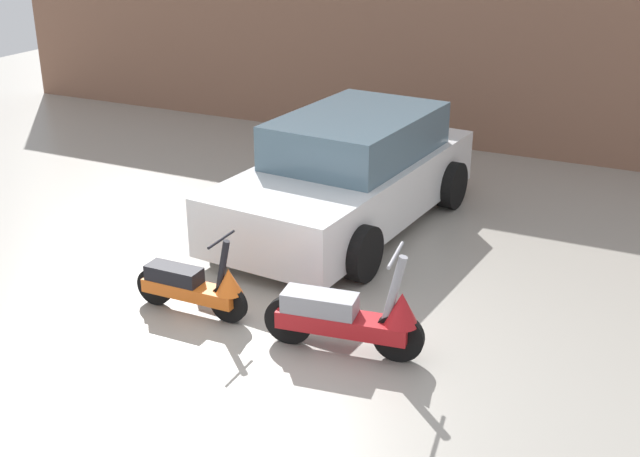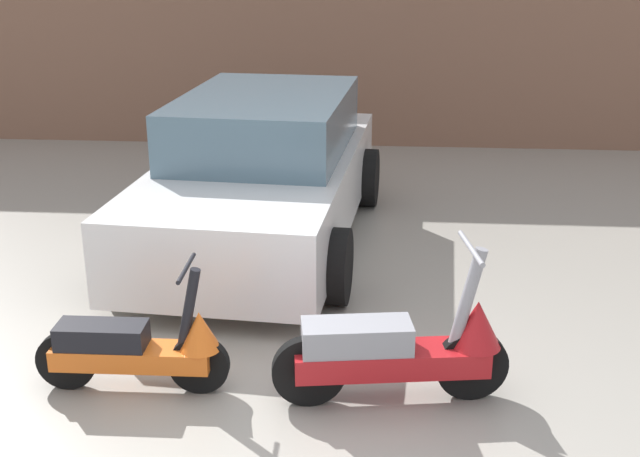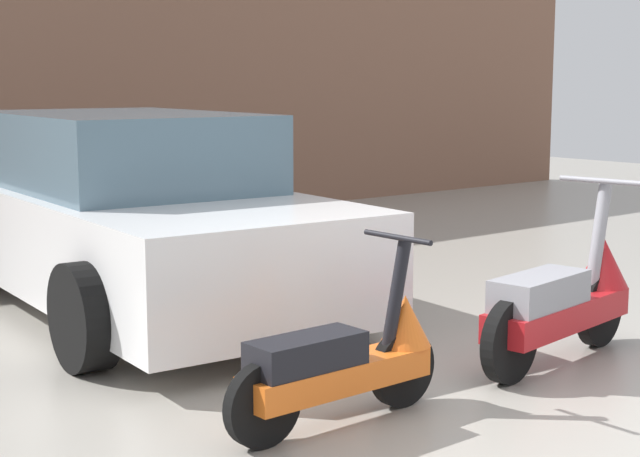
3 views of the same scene
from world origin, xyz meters
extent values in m
plane|color=#9E998E|center=(0.00, 0.00, 0.00)|extent=(28.00, 28.00, 0.00)
cylinder|color=black|center=(-0.48, 0.64, 0.21)|extent=(0.42, 0.08, 0.42)
cylinder|color=black|center=(-1.41, 0.62, 0.21)|extent=(0.42, 0.08, 0.42)
cube|color=orange|center=(-0.94, 0.63, 0.26)|extent=(1.09, 0.27, 0.15)
cube|color=black|center=(-1.14, 0.62, 0.42)|extent=(0.61, 0.25, 0.16)
cylinder|color=black|center=(-0.53, 0.64, 0.63)|extent=(0.19, 0.07, 0.59)
cylinder|color=black|center=(-0.53, 0.64, 0.92)|extent=(0.04, 0.48, 0.03)
cone|color=orange|center=(-0.47, 0.64, 0.47)|extent=(0.28, 0.28, 0.27)
cylinder|color=black|center=(1.37, 0.70, 0.25)|extent=(0.50, 0.16, 0.50)
cylinder|color=black|center=(0.28, 0.54, 0.25)|extent=(0.50, 0.16, 0.50)
cube|color=#B2191E|center=(0.82, 0.62, 0.31)|extent=(1.32, 0.49, 0.17)
cube|color=gray|center=(0.59, 0.59, 0.49)|extent=(0.76, 0.39, 0.19)
cylinder|color=gray|center=(1.31, 0.69, 0.75)|extent=(0.24, 0.12, 0.70)
cylinder|color=gray|center=(1.31, 0.69, 1.10)|extent=(0.12, 0.57, 0.03)
cone|color=#B2191E|center=(1.39, 0.71, 0.56)|extent=(0.38, 0.38, 0.32)
cube|color=white|center=(-0.47, 3.58, 0.55)|extent=(2.16, 4.50, 0.73)
cube|color=slate|center=(-0.45, 3.84, 1.20)|extent=(1.79, 2.57, 0.57)
cylinder|color=black|center=(0.37, 2.15, 0.33)|extent=(0.28, 0.68, 0.67)
cylinder|color=black|center=(-1.52, 2.30, 0.33)|extent=(0.28, 0.68, 0.67)
cylinder|color=black|center=(0.58, 4.85, 0.33)|extent=(0.28, 0.68, 0.67)
camera|label=1|loc=(3.60, -5.56, 4.11)|focal=45.00mm
camera|label=2|loc=(0.71, -4.12, 2.96)|focal=45.00mm
camera|label=3|loc=(-4.00, -3.02, 1.74)|focal=55.00mm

